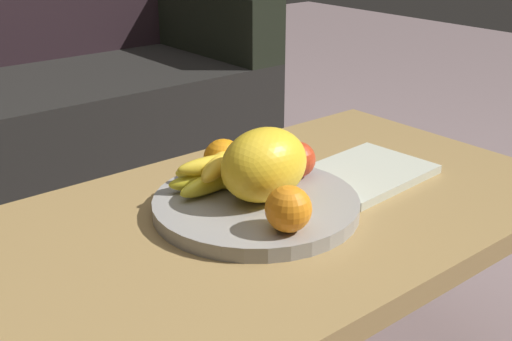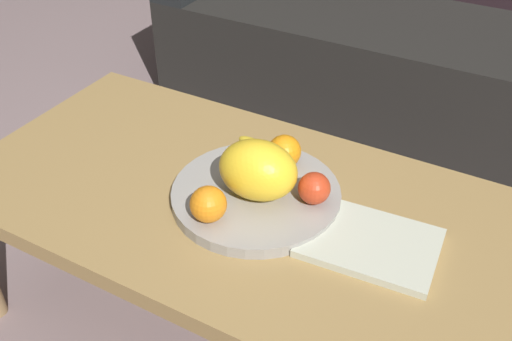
{
  "view_description": "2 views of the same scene",
  "coord_description": "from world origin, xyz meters",
  "px_view_note": "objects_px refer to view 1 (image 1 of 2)",
  "views": [
    {
      "loc": [
        -0.59,
        -0.75,
        0.89
      ],
      "look_at": [
        0.04,
        0.01,
        0.49
      ],
      "focal_mm": 45.38,
      "sensor_mm": 36.0,
      "label": 1
    },
    {
      "loc": [
        0.49,
        -0.81,
        1.18
      ],
      "look_at": [
        0.04,
        0.01,
        0.49
      ],
      "focal_mm": 40.9,
      "sensor_mm": 36.0,
      "label": 2
    }
  ],
  "objects_px": {
    "fruit_bowl": "(256,205)",
    "orange_front": "(223,159)",
    "coffee_table": "(243,242)",
    "apple_front": "(298,160)",
    "orange_left": "(290,208)",
    "magazine": "(364,173)",
    "banana_bunch": "(216,174)",
    "melon_large_front": "(264,165)"
  },
  "relations": [
    {
      "from": "coffee_table",
      "to": "orange_front",
      "type": "distance_m",
      "value": 0.16
    },
    {
      "from": "fruit_bowl",
      "to": "orange_left",
      "type": "relative_size",
      "value": 4.87
    },
    {
      "from": "fruit_bowl",
      "to": "melon_large_front",
      "type": "height_order",
      "value": "melon_large_front"
    },
    {
      "from": "melon_large_front",
      "to": "orange_front",
      "type": "relative_size",
      "value": 2.23
    },
    {
      "from": "coffee_table",
      "to": "magazine",
      "type": "distance_m",
      "value": 0.29
    },
    {
      "from": "fruit_bowl",
      "to": "orange_left",
      "type": "xyz_separation_m",
      "value": [
        -0.03,
        -0.12,
        0.05
      ]
    },
    {
      "from": "magazine",
      "to": "orange_front",
      "type": "bearing_deg",
      "value": 149.26
    },
    {
      "from": "fruit_bowl",
      "to": "melon_large_front",
      "type": "distance_m",
      "value": 0.07
    },
    {
      "from": "coffee_table",
      "to": "melon_large_front",
      "type": "bearing_deg",
      "value": 0.42
    },
    {
      "from": "melon_large_front",
      "to": "orange_front",
      "type": "xyz_separation_m",
      "value": [
        0.0,
        0.11,
        -0.02
      ]
    },
    {
      "from": "fruit_bowl",
      "to": "apple_front",
      "type": "height_order",
      "value": "apple_front"
    },
    {
      "from": "coffee_table",
      "to": "melon_large_front",
      "type": "xyz_separation_m",
      "value": [
        0.05,
        0.0,
        0.13
      ]
    },
    {
      "from": "coffee_table",
      "to": "banana_bunch",
      "type": "relative_size",
      "value": 7.1
    },
    {
      "from": "fruit_bowl",
      "to": "banana_bunch",
      "type": "height_order",
      "value": "banana_bunch"
    },
    {
      "from": "coffee_table",
      "to": "apple_front",
      "type": "xyz_separation_m",
      "value": [
        0.15,
        0.03,
        0.1
      ]
    },
    {
      "from": "fruit_bowl",
      "to": "banana_bunch",
      "type": "bearing_deg",
      "value": 111.09
    },
    {
      "from": "orange_front",
      "to": "banana_bunch",
      "type": "distance_m",
      "value": 0.05
    },
    {
      "from": "coffee_table",
      "to": "orange_front",
      "type": "relative_size",
      "value": 16.74
    },
    {
      "from": "orange_left",
      "to": "apple_front",
      "type": "bearing_deg",
      "value": 43.88
    },
    {
      "from": "orange_left",
      "to": "apple_front",
      "type": "height_order",
      "value": "orange_left"
    },
    {
      "from": "magazine",
      "to": "orange_left",
      "type": "bearing_deg",
      "value": -164.25
    },
    {
      "from": "melon_large_front",
      "to": "banana_bunch",
      "type": "xyz_separation_m",
      "value": [
        -0.04,
        0.08,
        -0.03
      ]
    },
    {
      "from": "orange_left",
      "to": "magazine",
      "type": "relative_size",
      "value": 0.29
    },
    {
      "from": "coffee_table",
      "to": "apple_front",
      "type": "bearing_deg",
      "value": 12.59
    },
    {
      "from": "fruit_bowl",
      "to": "orange_left",
      "type": "height_order",
      "value": "orange_left"
    },
    {
      "from": "apple_front",
      "to": "banana_bunch",
      "type": "height_order",
      "value": "apple_front"
    },
    {
      "from": "orange_left",
      "to": "apple_front",
      "type": "relative_size",
      "value": 1.1
    },
    {
      "from": "fruit_bowl",
      "to": "magazine",
      "type": "relative_size",
      "value": 1.4
    },
    {
      "from": "fruit_bowl",
      "to": "orange_front",
      "type": "height_order",
      "value": "orange_front"
    },
    {
      "from": "orange_front",
      "to": "magazine",
      "type": "height_order",
      "value": "orange_front"
    },
    {
      "from": "orange_front",
      "to": "banana_bunch",
      "type": "bearing_deg",
      "value": -142.12
    },
    {
      "from": "melon_large_front",
      "to": "magazine",
      "type": "distance_m",
      "value": 0.26
    },
    {
      "from": "fruit_bowl",
      "to": "orange_front",
      "type": "bearing_deg",
      "value": 84.1
    },
    {
      "from": "coffee_table",
      "to": "orange_left",
      "type": "relative_size",
      "value": 16.9
    },
    {
      "from": "coffee_table",
      "to": "apple_front",
      "type": "height_order",
      "value": "apple_front"
    },
    {
      "from": "apple_front",
      "to": "orange_left",
      "type": "bearing_deg",
      "value": -136.12
    },
    {
      "from": "orange_front",
      "to": "apple_front",
      "type": "distance_m",
      "value": 0.13
    },
    {
      "from": "coffee_table",
      "to": "orange_front",
      "type": "bearing_deg",
      "value": 67.58
    },
    {
      "from": "melon_large_front",
      "to": "orange_front",
      "type": "height_order",
      "value": "melon_large_front"
    },
    {
      "from": "apple_front",
      "to": "banana_bunch",
      "type": "relative_size",
      "value": 0.38
    },
    {
      "from": "orange_front",
      "to": "orange_left",
      "type": "distance_m",
      "value": 0.23
    },
    {
      "from": "banana_bunch",
      "to": "coffee_table",
      "type": "bearing_deg",
      "value": -95.3
    }
  ]
}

